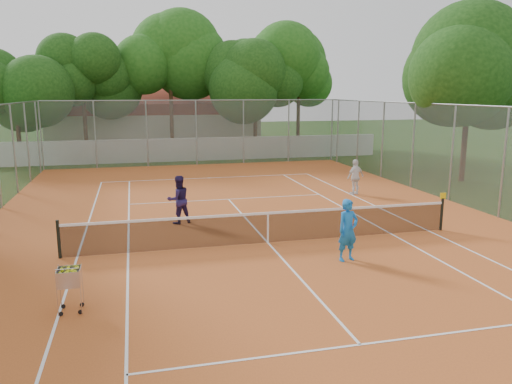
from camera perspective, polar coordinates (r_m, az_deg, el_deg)
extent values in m
plane|color=#19360E|center=(15.22, 1.36, -5.89)|extent=(120.00, 120.00, 0.00)
cube|color=#BF5C25|center=(15.22, 1.36, -5.86)|extent=(18.00, 34.00, 0.02)
cube|color=white|center=(15.21, 1.36, -5.81)|extent=(10.98, 23.78, 0.01)
cube|color=black|center=(15.07, 1.37, -4.04)|extent=(11.88, 0.10, 0.98)
cube|color=slate|center=(14.75, 1.40, 1.54)|extent=(18.00, 34.00, 4.00)
cube|color=white|center=(33.45, -7.22, 4.85)|extent=(26.00, 0.30, 1.50)
cube|color=beige|center=(43.12, -11.52, 8.11)|extent=(16.40, 9.00, 4.40)
cube|color=#13380E|center=(36.22, -7.96, 12.07)|extent=(29.00, 19.00, 10.00)
imported|color=blue|center=(13.68, 10.45, -4.31)|extent=(0.69, 0.54, 1.69)
imported|color=#211747|center=(17.43, -8.84, -0.86)|extent=(0.96, 0.84, 1.68)
imported|color=white|center=(22.54, 11.30, 1.70)|extent=(1.00, 0.67, 1.57)
cube|color=silver|center=(11.18, -20.48, -10.28)|extent=(0.62, 0.62, 1.03)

